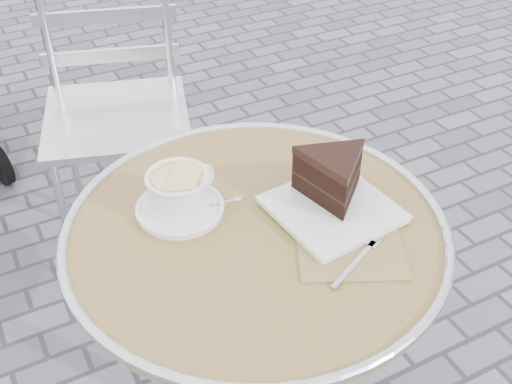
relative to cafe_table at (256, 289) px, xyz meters
name	(u,v)px	position (x,y,z in m)	size (l,w,h in m)	color
cafe_table	(256,289)	(0.00, 0.00, 0.00)	(0.72, 0.72, 0.74)	silver
cappuccino_set	(180,195)	(-0.10, 0.11, 0.20)	(0.19, 0.16, 0.08)	white
cake_plate_set	(333,184)	(0.16, -0.01, 0.22)	(0.26, 0.34, 0.11)	#9A7754
bistro_chair	(112,73)	(0.02, 0.98, 0.02)	(0.54, 0.54, 0.95)	silver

